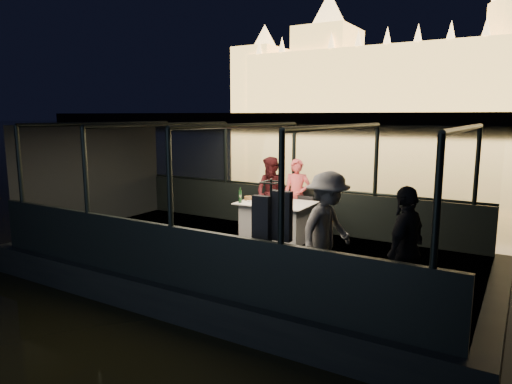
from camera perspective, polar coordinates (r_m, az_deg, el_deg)
The scene contains 26 objects.
river_water at distance 87.04m, azimuth 28.21°, elevation 6.45°, with size 500.00×500.00×0.00m, color black.
boat_hull at distance 8.67m, azimuth -1.38°, elevation -10.53°, with size 8.60×4.40×1.00m, color black.
boat_deck at distance 8.52m, azimuth -1.39°, elevation -7.50°, with size 8.00×4.00×0.04m, color black.
gunwale_port at distance 10.10m, azimuth 4.67°, elevation -2.07°, with size 8.00×0.08×0.90m, color black.
gunwale_starboard at distance 6.85m, azimuth -10.46°, elevation -7.83°, with size 8.00×0.08×0.90m, color black.
cabin_glass_port at distance 9.93m, azimuth 4.76°, elevation 4.45°, with size 8.00×0.02×1.40m, color #99B2B2, non-canonical shape.
cabin_glass_starboard at distance 6.60m, azimuth -10.76°, elevation 1.75°, with size 8.00×0.02×1.40m, color #99B2B2, non-canonical shape.
cabin_roof_glass at distance 8.15m, azimuth -1.46°, elevation 8.30°, with size 8.00×4.00×0.02m, color #99B2B2, non-canonical shape.
end_wall_fore at distance 10.91m, azimuth -19.49°, elevation 2.01°, with size 0.02×4.00×2.30m, color black, non-canonical shape.
end_wall_aft at distance 7.02m, azimuth 27.40°, elevation -2.44°, with size 0.02×4.00×2.30m, color black, non-canonical shape.
canopy_ribs at distance 8.25m, azimuth -1.43°, elevation 0.29°, with size 8.00×4.00×2.30m, color black, non-canonical shape.
dining_table_central at distance 9.17m, azimuth 2.52°, elevation -3.65°, with size 1.45×1.05×0.77m, color silver.
chair_port_left at distance 9.71m, azimuth 1.98°, elevation -2.51°, with size 0.41×0.41×0.89m, color black.
chair_port_right at distance 9.40m, azimuth 5.75°, elevation -2.96°, with size 0.38×0.38×0.82m, color black.
coat_stand at distance 6.24m, azimuth 1.86°, elevation -5.09°, with size 0.46×0.36×1.64m, color black, non-canonical shape.
person_woman_coral at distance 9.68m, azimuth 5.12°, elevation -0.77°, with size 0.57×0.38×1.58m, color #DC5052.
person_man_maroon at distance 9.95m, azimuth 1.98°, elevation -0.45°, with size 0.77×0.60×1.60m, color #3D1114.
passenger_stripe at distance 6.62m, azimuth 8.90°, elevation -4.80°, with size 1.11×0.62×1.71m, color silver.
passenger_dark at distance 6.09m, azimuth 18.19°, elevation -6.42°, with size 0.96×0.40×1.63m, color black.
wine_bottle at distance 9.04m, azimuth -1.99°, elevation -0.42°, with size 0.06×0.06×0.30m, color #143919.
bread_basket at distance 9.33m, azimuth -0.88°, elevation -0.78°, with size 0.19×0.19×0.08m, color brown.
amber_candle at distance 8.97m, azimuth 2.48°, elevation -1.21°, with size 0.05×0.05×0.07m, color #FFAC3F.
plate_near at distance 8.66m, azimuth 2.95°, elevation -1.82°, with size 0.23×0.23×0.01m, color white.
plate_far at distance 9.23m, azimuth -0.41°, elevation -1.10°, with size 0.25×0.25×0.02m, color white.
wine_glass_white at distance 9.01m, azimuth -2.00°, elevation -0.79°, with size 0.06×0.06×0.18m, color white, non-canonical shape.
wine_glass_red at distance 8.99m, azimuth 2.75°, elevation -0.83°, with size 0.06×0.06×0.19m, color white, non-canonical shape.
Camera 1 is at (4.36, -6.88, 2.98)m, focal length 32.00 mm.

